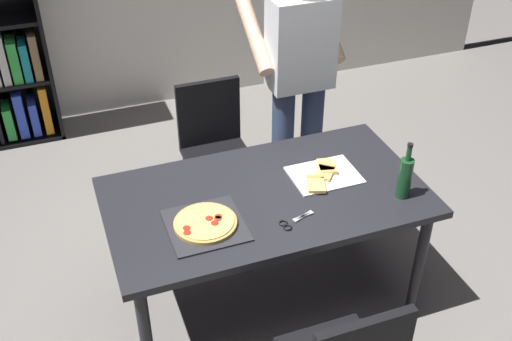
{
  "coord_description": "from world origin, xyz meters",
  "views": [
    {
      "loc": [
        -0.93,
        -2.37,
        2.67
      ],
      "look_at": [
        0.0,
        0.15,
        0.8
      ],
      "focal_mm": 43.44,
      "sensor_mm": 36.0,
      "label": 1
    }
  ],
  "objects": [
    {
      "name": "pizza_slices_on_towel",
      "position": [
        0.35,
        0.04,
        0.76
      ],
      "size": [
        0.36,
        0.3,
        0.03
      ],
      "color": "white",
      "rests_on": "dining_table"
    },
    {
      "name": "wine_bottle",
      "position": [
        0.65,
        -0.25,
        0.87
      ],
      "size": [
        0.07,
        0.07,
        0.32
      ],
      "color": "#194723",
      "rests_on": "dining_table"
    },
    {
      "name": "pepperoni_pizza_on_tray",
      "position": [
        -0.36,
        -0.14,
        0.77
      ],
      "size": [
        0.37,
        0.37,
        0.04
      ],
      "color": "#2D2D33",
      "rests_on": "dining_table"
    },
    {
      "name": "dining_table",
      "position": [
        0.0,
        0.0,
        0.68
      ],
      "size": [
        1.65,
        0.91,
        0.75
      ],
      "color": "#232328",
      "rests_on": "ground_plane"
    },
    {
      "name": "person_serving_pizza",
      "position": [
        0.48,
        0.72,
        1.0
      ],
      "size": [
        0.55,
        0.54,
        1.75
      ],
      "color": "#38476B",
      "rests_on": "ground_plane"
    },
    {
      "name": "chair_far_side",
      "position": [
        0.0,
        0.94,
        0.51
      ],
      "size": [
        0.42,
        0.42,
        0.9
      ],
      "color": "black",
      "rests_on": "ground_plane"
    },
    {
      "name": "kitchen_scissors",
      "position": [
        0.04,
        -0.26,
        0.76
      ],
      "size": [
        0.2,
        0.11,
        0.01
      ],
      "color": "silver",
      "rests_on": "dining_table"
    },
    {
      "name": "ground_plane",
      "position": [
        0.0,
        0.0,
        0.0
      ],
      "size": [
        12.0,
        12.0,
        0.0
      ],
      "primitive_type": "plane",
      "color": "gray"
    }
  ]
}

